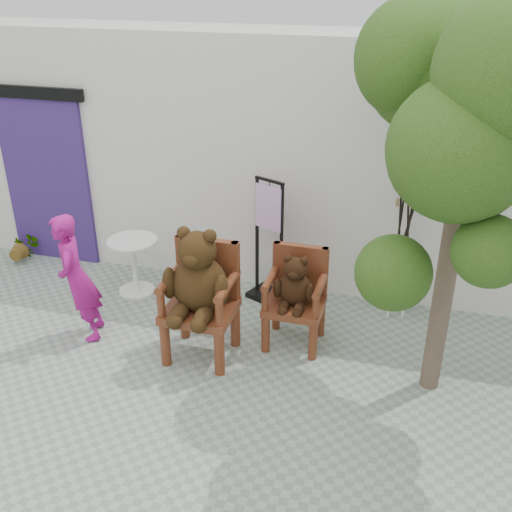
# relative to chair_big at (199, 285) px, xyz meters

# --- Properties ---
(ground_plane) EXTENTS (60.00, 60.00, 0.00)m
(ground_plane) POSITION_rel_chair_big_xyz_m (0.31, -0.99, -0.82)
(ground_plane) COLOR gray
(ground_plane) RESTS_ON ground
(back_wall) EXTENTS (9.00, 1.00, 3.00)m
(back_wall) POSITION_rel_chair_big_xyz_m (0.31, 2.11, 0.68)
(back_wall) COLOR silver
(back_wall) RESTS_ON ground
(doorway) EXTENTS (1.40, 0.11, 2.33)m
(doorway) POSITION_rel_chair_big_xyz_m (-2.69, 1.59, 0.35)
(doorway) COLOR navy
(doorway) RESTS_ON ground
(chair_big) EXTENTS (0.69, 0.76, 1.44)m
(chair_big) POSITION_rel_chair_big_xyz_m (0.00, 0.00, 0.00)
(chair_big) COLOR #512311
(chair_big) RESTS_ON ground
(chair_small) EXTENTS (0.60, 0.56, 1.05)m
(chair_small) POSITION_rel_chair_big_xyz_m (0.87, 0.48, -0.19)
(chair_small) COLOR #512311
(chair_small) RESTS_ON ground
(person) EXTENTS (0.51, 0.61, 1.42)m
(person) POSITION_rel_chair_big_xyz_m (-1.36, -0.04, -0.11)
(person) COLOR #A21375
(person) RESTS_ON ground
(cafe_table) EXTENTS (0.60, 0.60, 0.70)m
(cafe_table) POSITION_rel_chair_big_xyz_m (-1.24, 0.99, -0.38)
(cafe_table) COLOR white
(cafe_table) RESTS_ON ground
(display_stand) EXTENTS (0.55, 0.50, 1.51)m
(display_stand) POSITION_rel_chair_big_xyz_m (0.37, 1.30, -0.23)
(display_stand) COLOR black
(display_stand) RESTS_ON ground
(stool_bucket) EXTENTS (0.32, 0.32, 1.45)m
(stool_bucket) POSITION_rel_chair_big_xyz_m (1.88, 1.36, -0.18)
(stool_bucket) COLOR white
(stool_bucket) RESTS_ON ground
(tree) EXTENTS (2.26, 2.16, 3.65)m
(tree) POSITION_rel_chair_big_xyz_m (2.37, 0.04, 1.98)
(tree) COLOR #49382B
(tree) RESTS_ON ground
(potted_plant) EXTENTS (0.38, 0.34, 0.39)m
(potted_plant) POSITION_rel_chair_big_xyz_m (-3.09, 1.36, -0.62)
(potted_plant) COLOR #1B370F
(potted_plant) RESTS_ON ground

